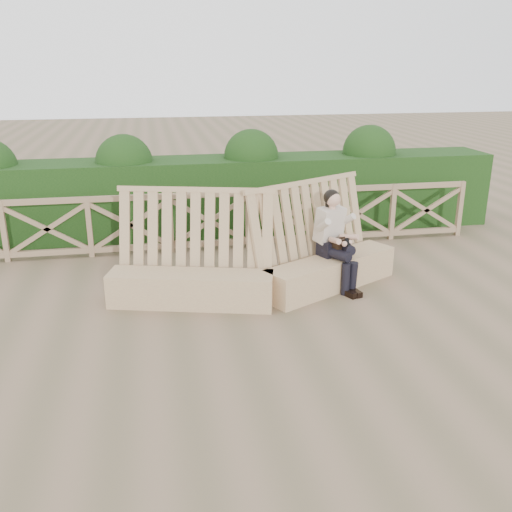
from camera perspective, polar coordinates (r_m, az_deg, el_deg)
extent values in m
plane|color=brown|center=(7.48, -1.58, -7.66)|extent=(60.00, 60.00, 0.00)
cube|color=#9E785A|center=(8.26, -6.52, -3.26)|extent=(2.40, 1.09, 0.49)
cube|color=#9E785A|center=(8.31, -6.33, 1.12)|extent=(2.39, 1.05, 1.60)
cube|color=#9E785A|center=(8.88, 7.46, -1.66)|extent=(2.31, 1.55, 0.49)
cube|color=#9E785A|center=(8.88, 6.37, 2.29)|extent=(2.29, 1.51, 1.60)
cube|color=black|center=(8.90, 7.51, 0.84)|extent=(0.46, 0.41, 0.23)
cube|color=#C0B09E|center=(8.83, 7.37, 3.16)|extent=(0.52, 0.46, 0.56)
sphere|color=tan|center=(8.70, 7.72, 5.65)|extent=(0.30, 0.30, 0.22)
sphere|color=black|center=(8.72, 7.56, 5.83)|extent=(0.33, 0.33, 0.25)
cylinder|color=black|center=(8.69, 8.04, 0.22)|extent=(0.35, 0.51, 0.16)
cylinder|color=black|center=(8.80, 8.77, 0.92)|extent=(0.35, 0.52, 0.18)
cylinder|color=black|center=(8.64, 8.95, -2.33)|extent=(0.17, 0.17, 0.49)
cylinder|color=black|center=(8.71, 9.65, -2.19)|extent=(0.17, 0.17, 0.49)
cube|color=black|center=(8.66, 9.32, -3.77)|extent=(0.19, 0.27, 0.09)
cube|color=black|center=(8.71, 9.92, -3.65)|extent=(0.19, 0.27, 0.09)
cube|color=black|center=(8.75, 8.49, 1.21)|extent=(0.31, 0.26, 0.18)
cube|color=black|center=(8.60, 9.19, 1.30)|extent=(0.11, 0.12, 0.13)
cube|color=#7C6048|center=(10.41, -4.74, 6.16)|extent=(10.10, 0.07, 0.10)
cube|color=#7C6048|center=(10.66, -4.61, 1.28)|extent=(10.10, 0.07, 0.10)
cube|color=black|center=(11.64, -5.35, 6.00)|extent=(12.00, 1.20, 1.50)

